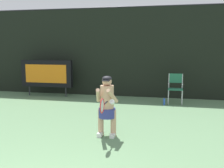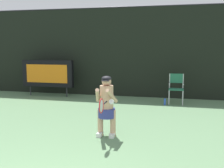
{
  "view_description": "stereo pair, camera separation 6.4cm",
  "coord_description": "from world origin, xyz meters",
  "px_view_note": "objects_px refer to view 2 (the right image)",
  "views": [
    {
      "loc": [
        1.84,
        -2.44,
        2.08
      ],
      "look_at": [
        0.23,
        4.63,
        1.05
      ],
      "focal_mm": 43.16,
      "sensor_mm": 36.0,
      "label": 1
    },
    {
      "loc": [
        1.9,
        -2.43,
        2.08
      ],
      "look_at": [
        0.23,
        4.63,
        1.05
      ],
      "focal_mm": 43.16,
      "sensor_mm": 36.0,
      "label": 2
    }
  ],
  "objects_px": {
    "umpire_chair": "(176,87)",
    "tennis_player": "(106,104)",
    "scoreboard": "(48,73)",
    "water_bottle": "(165,102)",
    "tennis_racket": "(102,106)"
  },
  "relations": [
    {
      "from": "tennis_racket",
      "to": "umpire_chair",
      "type": "bearing_deg",
      "value": 75.64
    },
    {
      "from": "scoreboard",
      "to": "water_bottle",
      "type": "distance_m",
      "value": 4.94
    },
    {
      "from": "scoreboard",
      "to": "umpire_chair",
      "type": "height_order",
      "value": "scoreboard"
    },
    {
      "from": "scoreboard",
      "to": "tennis_player",
      "type": "height_order",
      "value": "scoreboard"
    },
    {
      "from": "umpire_chair",
      "to": "tennis_player",
      "type": "bearing_deg",
      "value": -111.2
    },
    {
      "from": "scoreboard",
      "to": "umpire_chair",
      "type": "bearing_deg",
      "value": -3.41
    },
    {
      "from": "water_bottle",
      "to": "tennis_player",
      "type": "xyz_separation_m",
      "value": [
        -1.19,
        -3.68,
        0.63
      ]
    },
    {
      "from": "tennis_player",
      "to": "tennis_racket",
      "type": "relative_size",
      "value": 2.33
    },
    {
      "from": "water_bottle",
      "to": "tennis_racket",
      "type": "bearing_deg",
      "value": -104.54
    },
    {
      "from": "water_bottle",
      "to": "tennis_racket",
      "type": "height_order",
      "value": "tennis_racket"
    },
    {
      "from": "scoreboard",
      "to": "tennis_racket",
      "type": "relative_size",
      "value": 3.65
    },
    {
      "from": "scoreboard",
      "to": "water_bottle",
      "type": "bearing_deg",
      "value": -7.86
    },
    {
      "from": "umpire_chair",
      "to": "water_bottle",
      "type": "xyz_separation_m",
      "value": [
        -0.38,
        -0.36,
        -0.5
      ]
    },
    {
      "from": "umpire_chair",
      "to": "water_bottle",
      "type": "height_order",
      "value": "umpire_chair"
    },
    {
      "from": "tennis_player",
      "to": "tennis_racket",
      "type": "height_order",
      "value": "tennis_player"
    }
  ]
}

